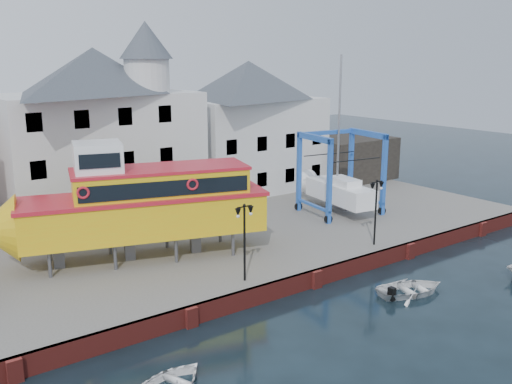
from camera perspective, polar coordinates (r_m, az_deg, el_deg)
ground at (r=32.44m, az=5.98°, el=-9.47°), size 140.00×140.00×0.00m
hardstanding at (r=40.56m, az=-4.50°, el=-3.95°), size 44.00×22.00×1.00m
quay_wall at (r=32.32m, az=5.88°, el=-8.60°), size 44.00×0.47×1.00m
building_white_main at (r=43.53m, az=-15.37°, el=6.04°), size 14.00×8.30×14.00m
building_white_right at (r=50.72m, az=-0.73°, el=6.65°), size 12.00×8.00×11.20m
shed_dark at (r=56.16m, az=8.82°, el=3.44°), size 8.00×7.00×4.00m
lamp_post_left at (r=29.55m, az=-1.17°, el=-3.11°), size 1.12×0.32×4.20m
lamp_post_right at (r=36.03m, az=11.95°, el=-0.37°), size 1.12×0.32×4.20m
tour_boat at (r=33.42m, az=-12.67°, el=-1.27°), size 16.45×8.19×6.98m
travel_lift at (r=43.93m, az=7.89°, el=0.65°), size 6.03×7.96×11.71m
motorboat_b at (r=32.61m, az=15.24°, el=-9.77°), size 4.50×3.71×0.81m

